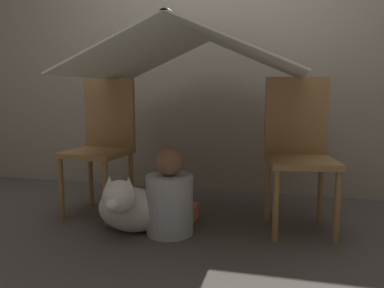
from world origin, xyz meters
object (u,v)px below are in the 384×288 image
object	(u,v)px
chair_right	(299,147)
dog	(128,206)
chair_left	(102,140)
person_front	(170,198)

from	to	relation	value
chair_right	dog	xyz separation A→B (m)	(-1.00, -0.38, -0.35)
chair_left	chair_right	distance (m)	1.35
chair_left	chair_right	world-z (taller)	same
chair_left	dog	world-z (taller)	chair_left
chair_left	person_front	bearing A→B (deg)	-22.13
chair_left	dog	distance (m)	0.62
chair_left	chair_right	xyz separation A→B (m)	(1.35, -0.00, 0.00)
person_front	dog	distance (m)	0.26
chair_left	dog	xyz separation A→B (m)	(0.35, -0.38, -0.35)
chair_left	chair_right	bearing A→B (deg)	4.96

